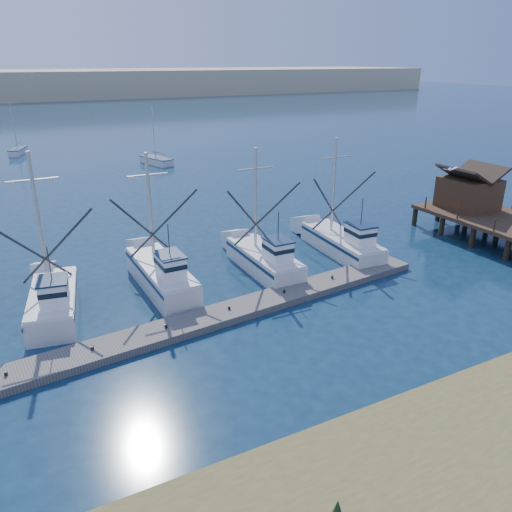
{
  "coord_description": "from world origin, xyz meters",
  "views": [
    {
      "loc": [
        -14.19,
        -16.95,
        14.09
      ],
      "look_at": [
        -1.29,
        8.0,
        2.99
      ],
      "focal_mm": 35.0,
      "sensor_mm": 36.0,
      "label": 1
    }
  ],
  "objects_px": {
    "floating_dock": "(199,322)",
    "sailboat_near": "(156,161)",
    "timber_pier": "(502,212)",
    "sailboat_far": "(18,151)"
  },
  "relations": [
    {
      "from": "sailboat_far",
      "to": "floating_dock",
      "type": "bearing_deg",
      "value": -65.42
    },
    {
      "from": "floating_dock",
      "to": "timber_pier",
      "type": "distance_m",
      "value": 27.27
    },
    {
      "from": "sailboat_near",
      "to": "sailboat_far",
      "type": "bearing_deg",
      "value": 117.09
    },
    {
      "from": "floating_dock",
      "to": "sailboat_near",
      "type": "height_order",
      "value": "sailboat_near"
    },
    {
      "from": "floating_dock",
      "to": "sailboat_near",
      "type": "bearing_deg",
      "value": 70.02
    },
    {
      "from": "timber_pier",
      "to": "sailboat_near",
      "type": "relative_size",
      "value": 2.47
    },
    {
      "from": "timber_pier",
      "to": "sailboat_near",
      "type": "height_order",
      "value": "sailboat_near"
    },
    {
      "from": "floating_dock",
      "to": "sailboat_near",
      "type": "distance_m",
      "value": 48.04
    },
    {
      "from": "sailboat_near",
      "to": "sailboat_far",
      "type": "height_order",
      "value": "same"
    },
    {
      "from": "floating_dock",
      "to": "sailboat_near",
      "type": "xyz_separation_m",
      "value": [
        11.61,
        46.62,
        0.27
      ]
    }
  ]
}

